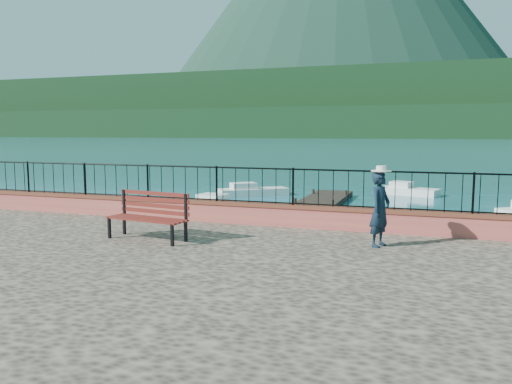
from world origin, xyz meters
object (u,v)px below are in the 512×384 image
Objects in this scene: boat_3 at (253,189)px; boat_4 at (409,188)px; park_bench at (148,226)px; person at (380,209)px; boat_1 at (424,226)px; boat_0 at (222,203)px.

boat_3 and boat_4 have the same top height.
boat_4 is at bearing 84.26° from park_bench.
boat_3 is 9.22m from boat_4.
park_bench reaches higher than boat_4.
park_bench is 1.25× the size of person.
boat_4 is (5.17, 20.57, -1.13)m from park_bench.
person reaches higher than boat_1.
person is at bearing -103.22° from boat_1.
boat_0 is at bearing 112.84° from park_bench.
person reaches higher than boat_0.
boat_0 is 1.10× the size of boat_4.
boat_4 is at bearing 59.47° from boat_0.
park_bench is at bearing -132.28° from boat_1.
boat_3 is at bearing 109.66° from park_bench.
boat_3 is (-9.55, 8.99, 0.00)m from boat_1.
park_bench is 21.23m from boat_4.
boat_1 is at bearing -66.83° from boat_4.
park_bench is 0.51× the size of boat_3.
boat_1 is (9.03, -3.08, 0.00)m from boat_0.
park_bench is 10.37m from boat_1.
boat_4 is (-0.01, 19.52, -1.63)m from person.
boat_0 is at bearing -112.64° from boat_4.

